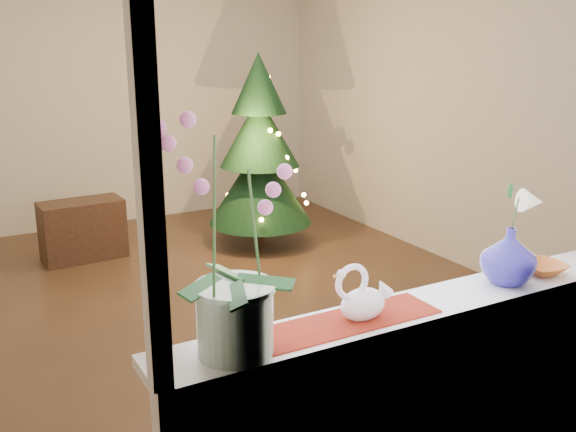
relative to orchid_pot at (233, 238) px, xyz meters
name	(u,v)px	position (x,y,z in m)	size (l,w,h in m)	color
ground	(203,305)	(0.81, 2.39, -1.30)	(5.00, 5.00, 0.00)	#3B2718
wall_back	(105,92)	(0.81, 4.89, 0.05)	(4.50, 0.10, 2.70)	beige
wall_front	(463,198)	(0.81, -0.11, 0.05)	(4.50, 0.10, 2.70)	beige
wall_right	(450,103)	(3.06, 2.39, 0.05)	(0.10, 5.00, 2.70)	beige
window_apron	(439,425)	(0.81, -0.07, -0.86)	(2.20, 0.08, 0.88)	white
windowsill	(430,306)	(0.81, 0.02, -0.40)	(2.20, 0.26, 0.04)	white
window_frame	(465,93)	(0.81, -0.08, 0.40)	(2.22, 0.06, 1.60)	white
runner	(346,322)	(0.43, 0.02, -0.38)	(0.70, 0.20, 0.01)	maroon
orchid_pot	(233,238)	(0.00, 0.00, 0.00)	(0.26, 0.26, 0.76)	silver
swan	(363,292)	(0.49, 0.01, -0.28)	(0.24, 0.11, 0.20)	white
blue_vase	(509,252)	(1.20, 0.01, -0.25)	(0.25, 0.25, 0.26)	navy
lily	(515,195)	(1.20, 0.01, -0.02)	(0.15, 0.08, 0.20)	white
paperweight	(515,275)	(1.24, 0.00, -0.35)	(0.06, 0.06, 0.06)	silver
amber_dish	(542,269)	(1.42, 0.02, -0.36)	(0.16, 0.16, 0.04)	#A8521A
xmas_tree	(259,151)	(1.84, 3.51, -0.42)	(0.96, 0.96, 1.75)	black
side_table	(83,230)	(0.29, 3.86, -1.04)	(0.69, 0.35, 0.52)	black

